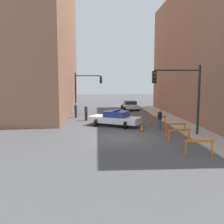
% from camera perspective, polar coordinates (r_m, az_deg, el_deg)
% --- Properties ---
extents(ground_plane, '(120.00, 120.00, 0.00)m').
position_cam_1_polar(ground_plane, '(18.31, 2.02, -5.96)').
color(ground_plane, '#4C4C4F').
extents(sidewalk_right, '(2.40, 44.00, 0.12)m').
position_cam_1_polar(sidewalk_right, '(19.87, 20.19, -5.19)').
color(sidewalk_right, '#B2ADA3').
rests_on(sidewalk_right, ground_plane).
extents(building_corner_left, '(14.00, 20.00, 21.00)m').
position_cam_1_polar(building_corner_left, '(33.98, -22.08, 17.37)').
color(building_corner_left, '#93664C').
rests_on(building_corner_left, ground_plane).
extents(traffic_light_near, '(3.64, 0.35, 5.20)m').
position_cam_1_polar(traffic_light_near, '(19.34, 16.07, 5.02)').
color(traffic_light_near, black).
rests_on(traffic_light_near, sidewalk_right).
extents(traffic_light_far, '(3.44, 0.35, 5.20)m').
position_cam_1_polar(traffic_light_far, '(31.84, -6.36, 5.71)').
color(traffic_light_far, black).
rests_on(traffic_light_far, ground_plane).
extents(police_car, '(5.01, 3.87, 1.52)m').
position_cam_1_polar(police_car, '(22.97, 0.71, -1.45)').
color(police_car, white).
rests_on(police_car, ground_plane).
extents(parked_car_near, '(2.42, 4.39, 1.31)m').
position_cam_1_polar(parked_car_near, '(36.20, 4.15, 1.57)').
color(parked_car_near, silver).
rests_on(parked_car_near, ground_plane).
extents(pedestrian_crossing, '(0.51, 0.51, 1.66)m').
position_cam_1_polar(pedestrian_crossing, '(26.31, -5.94, -0.10)').
color(pedestrian_crossing, black).
rests_on(pedestrian_crossing, ground_plane).
extents(pedestrian_corner, '(0.51, 0.51, 1.66)m').
position_cam_1_polar(pedestrian_corner, '(28.56, -8.28, 0.42)').
color(pedestrian_corner, '#382D23').
rests_on(pedestrian_corner, ground_plane).
extents(pedestrian_sidewalk, '(0.45, 0.45, 1.66)m').
position_cam_1_polar(pedestrian_sidewalk, '(22.14, 10.86, -1.55)').
color(pedestrian_sidewalk, '#474C66').
rests_on(pedestrian_sidewalk, ground_plane).
extents(barrier_front, '(1.59, 0.38, 0.90)m').
position_cam_1_polar(barrier_front, '(14.76, 19.24, -7.10)').
color(barrier_front, orange).
rests_on(barrier_front, ground_plane).
extents(barrier_mid, '(1.60, 0.32, 0.90)m').
position_cam_1_polar(barrier_mid, '(17.60, 15.13, -4.68)').
color(barrier_mid, orange).
rests_on(barrier_mid, ground_plane).
extents(barrier_back, '(1.60, 0.22, 0.90)m').
position_cam_1_polar(barrier_back, '(19.95, 14.33, -3.29)').
color(barrier_back, orange).
rests_on(barrier_back, ground_plane).
extents(barrier_corner, '(1.59, 0.41, 0.90)m').
position_cam_1_polar(barrier_corner, '(23.71, 10.46, -1.57)').
color(barrier_corner, orange).
rests_on(barrier_corner, ground_plane).
extents(traffic_cone, '(0.36, 0.36, 0.66)m').
position_cam_1_polar(traffic_cone, '(20.87, 6.84, -3.50)').
color(traffic_cone, black).
rests_on(traffic_cone, ground_plane).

